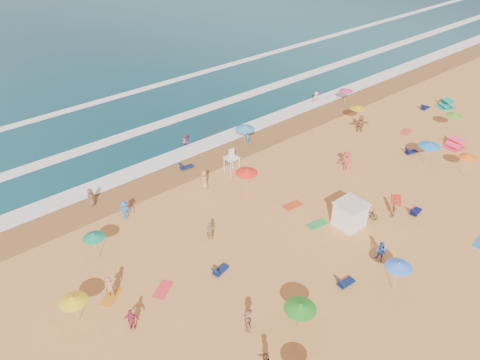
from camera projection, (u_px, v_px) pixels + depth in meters
ground at (283, 231)px, 36.87m from camera, size 220.00×220.00×0.00m
wet_sand at (193, 166)px, 44.89m from camera, size 220.00×220.00×0.00m
surf_foam at (146, 132)px, 50.50m from camera, size 200.00×18.70×0.05m
cabana at (350, 215)px, 36.91m from camera, size 2.00×2.00×2.00m
cabana_roof at (352, 204)px, 36.33m from camera, size 2.20×2.20×0.12m
bicycle at (367, 213)px, 38.02m from camera, size 1.22×1.91×0.95m
lifeguard_stand at (232, 162)px, 43.45m from camera, size 1.20×1.20×2.10m
beach_umbrellas at (300, 207)px, 36.01m from camera, size 50.09×26.42×0.80m
loungers at (310, 231)px, 36.57m from camera, size 58.26×24.64×0.34m
towels at (285, 276)px, 32.70m from camera, size 51.03×21.21×0.03m
popup_tents at (451, 121)px, 51.68m from camera, size 10.61×7.85×1.20m
beachgoers at (262, 194)px, 39.54m from camera, size 45.55×25.35×2.14m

